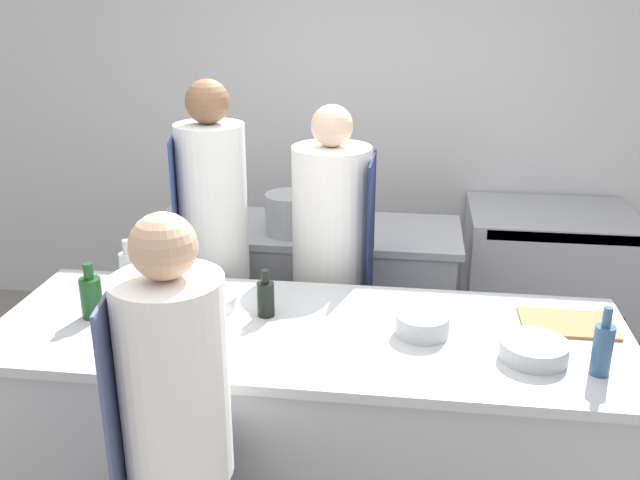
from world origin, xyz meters
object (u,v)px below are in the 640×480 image
(bottle_sauce, at_px, (91,296))
(bowl_mixing_large, at_px, (208,301))
(bottle_wine, at_px, (603,348))
(bowl_prep_small, at_px, (534,350))
(chef_at_prep_near, at_px, (179,453))
(bottle_olive_oil, at_px, (129,269))
(bowl_ceramic_blue, at_px, (422,324))
(stockpot, at_px, (290,214))
(chef_at_stove, at_px, (331,273))
(bottle_vinegar, at_px, (175,275))
(bottle_cooking_oil, at_px, (266,298))
(oven_range, at_px, (545,282))
(chef_at_pass_far, at_px, (215,261))

(bottle_sauce, bearing_deg, bowl_mixing_large, 18.78)
(bottle_wine, relative_size, bowl_prep_small, 1.04)
(chef_at_prep_near, distance_m, bowl_mixing_large, 0.86)
(bottle_sauce, xyz_separation_m, bowl_prep_small, (1.76, -0.11, -0.06))
(bottle_olive_oil, height_order, bowl_mixing_large, bottle_olive_oil)
(bowl_ceramic_blue, bearing_deg, bottle_olive_oil, 168.27)
(bottle_olive_oil, relative_size, bowl_ceramic_blue, 1.09)
(bottle_sauce, relative_size, bowl_ceramic_blue, 1.12)
(chef_at_prep_near, relative_size, bottle_sauce, 6.85)
(bowl_prep_small, relative_size, stockpot, 0.91)
(chef_at_stove, xyz_separation_m, bottle_vinegar, (-0.64, -0.49, 0.16))
(bottle_vinegar, height_order, bowl_mixing_large, bottle_vinegar)
(chef_at_prep_near, relative_size, bottle_wine, 6.25)
(bottle_cooking_oil, xyz_separation_m, bowl_mixing_large, (-0.26, 0.04, -0.05))
(bottle_vinegar, xyz_separation_m, stockpot, (0.37, 0.84, 0.03))
(bowl_ceramic_blue, bearing_deg, chef_at_stove, 120.90)
(chef_at_stove, height_order, bottle_sauce, chef_at_stove)
(bottle_olive_oil, relative_size, bowl_mixing_large, 0.93)
(chef_at_stove, distance_m, bowl_ceramic_blue, 0.89)
(bowl_prep_small, bearing_deg, bowl_mixing_large, 168.60)
(bottle_vinegar, bearing_deg, bottle_wine, -15.72)
(oven_range, height_order, bowl_ceramic_blue, bowl_ceramic_blue)
(bottle_olive_oil, xyz_separation_m, bottle_cooking_oil, (0.67, -0.19, -0.01))
(chef_at_prep_near, height_order, bottle_sauce, chef_at_prep_near)
(chef_at_stove, height_order, bottle_cooking_oil, chef_at_stove)
(bowl_prep_small, distance_m, stockpot, 1.68)
(chef_at_prep_near, distance_m, chef_at_stove, 1.50)
(chef_at_stove, relative_size, bottle_olive_oil, 7.34)
(chef_at_pass_far, xyz_separation_m, bottle_cooking_oil, (0.38, -0.58, 0.09))
(chef_at_prep_near, height_order, bottle_wine, chef_at_prep_near)
(chef_at_pass_far, distance_m, bottle_cooking_oil, 0.70)
(chef_at_pass_far, distance_m, bottle_vinegar, 0.41)
(oven_range, xyz_separation_m, bottle_olive_oil, (-2.10, -1.43, 0.56))
(oven_range, relative_size, bottle_cooking_oil, 4.86)
(chef_at_stove, xyz_separation_m, bottle_olive_oil, (-0.86, -0.48, 0.17))
(oven_range, relative_size, bottle_sauce, 4.17)
(chef_at_prep_near, distance_m, stockpot, 1.82)
(bottle_olive_oil, bearing_deg, chef_at_stove, 29.21)
(chef_at_stove, distance_m, stockpot, 0.48)
(bottle_wine, bearing_deg, chef_at_pass_far, 151.88)
(chef_at_stove, distance_m, bowl_prep_small, 1.25)
(chef_at_pass_far, bearing_deg, bottle_vinegar, 157.40)
(bottle_olive_oil, distance_m, bowl_mixing_large, 0.44)
(bottle_vinegar, xyz_separation_m, bottle_sauce, (-0.26, -0.29, 0.01))
(chef_at_pass_far, bearing_deg, stockpot, -47.55)
(chef_at_prep_near, bearing_deg, bottle_sauce, 31.03)
(bottle_vinegar, distance_m, bowl_mixing_large, 0.24)
(oven_range, relative_size, bottle_olive_oil, 4.28)
(oven_range, xyz_separation_m, bowl_mixing_large, (-1.69, -1.58, 0.50))
(chef_at_prep_near, height_order, bowl_mixing_large, chef_at_prep_near)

